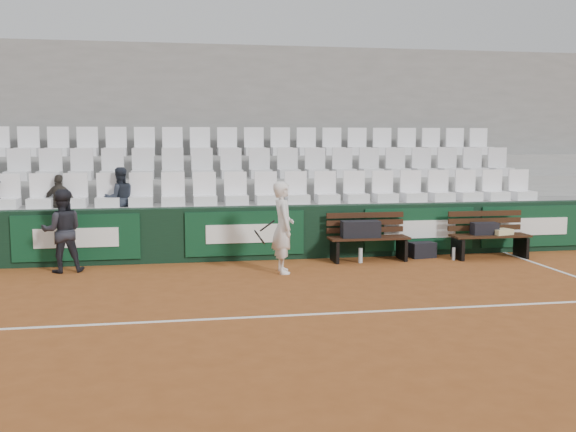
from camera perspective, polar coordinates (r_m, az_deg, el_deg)
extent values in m
plane|color=brown|center=(8.31, 0.45, -8.84)|extent=(80.00, 80.00, 0.00)
cube|color=white|center=(8.31, 0.45, -8.81)|extent=(18.00, 0.06, 0.01)
cube|color=black|center=(12.08, -2.97, -1.52)|extent=(18.00, 0.30, 1.00)
cube|color=#0C381E|center=(11.95, -18.29, -1.84)|extent=(2.20, 0.04, 0.82)
cube|color=#0C381E|center=(11.89, -3.83, -1.56)|extent=(2.20, 0.04, 0.82)
cube|color=#0C381E|center=(12.70, 11.61, -1.15)|extent=(2.20, 0.04, 0.82)
cube|color=#0C381E|center=(13.76, 20.94, -0.86)|extent=(2.20, 0.04, 0.82)
cube|color=gray|center=(12.70, -3.31, -1.12)|extent=(18.00, 0.95, 1.00)
cube|color=#999A97|center=(13.61, -3.78, 0.36)|extent=(18.00, 0.95, 1.45)
cube|color=gray|center=(14.52, -4.20, 1.65)|extent=(18.00, 0.95, 1.90)
cube|color=gray|center=(15.09, -4.48, 6.59)|extent=(18.00, 0.30, 4.40)
cube|color=white|center=(12.44, -3.25, 2.50)|extent=(11.90, 0.44, 0.63)
cube|color=silver|center=(13.36, -3.74, 4.72)|extent=(11.90, 0.44, 0.63)
cube|color=white|center=(14.29, -4.17, 6.65)|extent=(11.90, 0.44, 0.63)
cube|color=#351C10|center=(12.05, 7.17, -2.91)|extent=(1.50, 0.56, 0.45)
cube|color=#351D0F|center=(12.82, 17.49, -2.59)|extent=(1.50, 0.56, 0.45)
cube|color=black|center=(11.93, 6.46, -1.16)|extent=(0.72, 0.33, 0.30)
cube|color=black|center=(12.75, 17.07, -1.08)|extent=(0.50, 0.24, 0.23)
cube|color=#D3C889|center=(12.87, 18.44, -1.34)|extent=(0.43, 0.36, 0.10)
cube|color=black|center=(12.56, 11.82, -2.97)|extent=(0.52, 0.36, 0.29)
cylinder|color=silver|center=(11.84, 6.46, -3.51)|extent=(0.08, 0.08, 0.27)
cylinder|color=#ACBBC3|center=(12.42, 14.52, -3.27)|extent=(0.07, 0.07, 0.24)
imported|color=white|center=(10.79, -0.45, -1.01)|extent=(0.38, 0.57, 1.55)
torus|color=black|center=(10.76, -2.55, -1.89)|extent=(0.19, 0.30, 0.26)
cylinder|color=black|center=(10.75, -1.86, -0.88)|extent=(0.26, 0.03, 0.20)
imported|color=black|center=(11.51, -19.42, -1.25)|extent=(0.76, 0.64, 1.42)
imported|color=#332F29|center=(12.57, -19.69, 3.14)|extent=(0.66, 0.39, 1.06)
imported|color=#212732|center=(12.43, -14.78, 3.56)|extent=(0.68, 0.59, 1.18)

